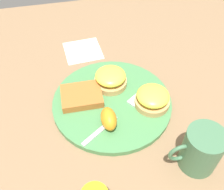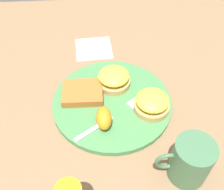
{
  "view_description": "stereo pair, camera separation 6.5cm",
  "coord_description": "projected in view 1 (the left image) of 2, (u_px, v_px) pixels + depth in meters",
  "views": [
    {
      "loc": [
        0.09,
        0.42,
        0.51
      ],
      "look_at": [
        0.0,
        0.0,
        0.03
      ],
      "focal_mm": 42.0,
      "sensor_mm": 36.0,
      "label": 1
    },
    {
      "loc": [
        0.03,
        0.43,
        0.51
      ],
      "look_at": [
        0.0,
        0.0,
        0.03
      ],
      "focal_mm": 42.0,
      "sensor_mm": 36.0,
      "label": 2
    }
  ],
  "objects": [
    {
      "name": "ground_plane",
      "position": [
        112.0,
        104.0,
        0.67
      ],
      "size": [
        1.1,
        1.1,
        0.0
      ],
      "primitive_type": "plane",
      "color": "#846647"
    },
    {
      "name": "cup",
      "position": [
        201.0,
        150.0,
        0.52
      ],
      "size": [
        0.11,
        0.08,
        0.1
      ],
      "color": "#42704C",
      "rests_on": "ground_plane"
    },
    {
      "name": "fork",
      "position": [
        118.0,
        115.0,
        0.63
      ],
      "size": [
        0.18,
        0.13,
        0.0
      ],
      "color": "silver",
      "rests_on": "plate"
    },
    {
      "name": "napkin",
      "position": [
        83.0,
        51.0,
        0.82
      ],
      "size": [
        0.12,
        0.12,
        0.0
      ],
      "primitive_type": "cube",
      "rotation": [
        0.0,
        0.0,
        0.06
      ],
      "color": "white",
      "rests_on": "ground_plane"
    },
    {
      "name": "sandwich_benedict_left",
      "position": [
        153.0,
        98.0,
        0.64
      ],
      "size": [
        0.09,
        0.09,
        0.05
      ],
      "color": "tan",
      "rests_on": "plate"
    },
    {
      "name": "orange_wedge",
      "position": [
        109.0,
        119.0,
        0.6
      ],
      "size": [
        0.04,
        0.06,
        0.04
      ],
      "primitive_type": "ellipsoid",
      "rotation": [
        0.0,
        0.0,
        4.72
      ],
      "color": "orange",
      "rests_on": "plate"
    },
    {
      "name": "hashbrown_patty",
      "position": [
        82.0,
        96.0,
        0.66
      ],
      "size": [
        0.1,
        0.08,
        0.02
      ],
      "primitive_type": "cube",
      "rotation": [
        0.0,
        0.0,
        -0.02
      ],
      "color": "#AE622A",
      "rests_on": "plate"
    },
    {
      "name": "plate",
      "position": [
        112.0,
        102.0,
        0.67
      ],
      "size": [
        0.3,
        0.3,
        0.01
      ],
      "primitive_type": "cylinder",
      "color": "#47844C",
      "rests_on": "ground_plane"
    },
    {
      "name": "sandwich_benedict_right",
      "position": [
        110.0,
        78.0,
        0.68
      ],
      "size": [
        0.09,
        0.09,
        0.05
      ],
      "color": "tan",
      "rests_on": "plate"
    }
  ]
}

